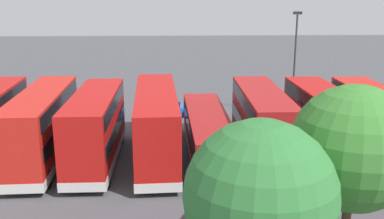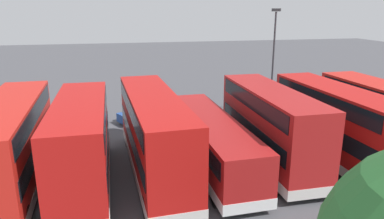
{
  "view_description": "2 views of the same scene",
  "coord_description": "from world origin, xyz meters",
  "px_view_note": "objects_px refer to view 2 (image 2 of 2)",
  "views": [
    {
      "loc": [
        0.34,
        37.39,
        10.91
      ],
      "look_at": [
        -0.92,
        1.93,
        1.25
      ],
      "focal_mm": 41.71,
      "sensor_mm": 36.0,
      "label": 1
    },
    {
      "loc": [
        3.59,
        28.4,
        9.12
      ],
      "look_at": [
        -1.85,
        3.41,
        1.81
      ],
      "focal_mm": 33.44,
      "sensor_mm": 36.0,
      "label": 2
    }
  ],
  "objects_px": {
    "bus_double_decker_third": "(270,124)",
    "bus_double_decker_seventh": "(12,143)",
    "bus_double_decker_second": "(336,123)",
    "bus_double_decker_near_end": "(384,119)",
    "bus_double_decker_fifth": "(154,132)",
    "lamp_post_tall": "(273,55)",
    "waste_bin_yellow": "(78,116)",
    "bus_double_decker_sixth": "(82,142)",
    "car_hatchback_silver": "(144,113)",
    "bus_single_deck_fourth": "(211,140)",
    "car_small_green": "(328,103)"
  },
  "relations": [
    {
      "from": "bus_double_decker_near_end",
      "to": "bus_double_decker_third",
      "type": "distance_m",
      "value": 7.43
    },
    {
      "from": "car_small_green",
      "to": "lamp_post_tall",
      "type": "distance_m",
      "value": 7.07
    },
    {
      "from": "waste_bin_yellow",
      "to": "lamp_post_tall",
      "type": "bearing_deg",
      "value": 176.25
    },
    {
      "from": "bus_double_decker_third",
      "to": "lamp_post_tall",
      "type": "xyz_separation_m",
      "value": [
        -4.61,
        -9.93,
        2.78
      ]
    },
    {
      "from": "bus_double_decker_sixth",
      "to": "bus_double_decker_seventh",
      "type": "distance_m",
      "value": 3.51
    },
    {
      "from": "bus_double_decker_sixth",
      "to": "lamp_post_tall",
      "type": "distance_m",
      "value": 18.75
    },
    {
      "from": "bus_double_decker_second",
      "to": "bus_double_decker_near_end",
      "type": "bearing_deg",
      "value": -179.53
    },
    {
      "from": "bus_double_decker_seventh",
      "to": "lamp_post_tall",
      "type": "bearing_deg",
      "value": -152.05
    },
    {
      "from": "bus_double_decker_near_end",
      "to": "bus_double_decker_seventh",
      "type": "xyz_separation_m",
      "value": [
        21.57,
        -0.48,
        0.0
      ]
    },
    {
      "from": "car_hatchback_silver",
      "to": "bus_double_decker_second",
      "type": "bearing_deg",
      "value": 135.81
    },
    {
      "from": "car_hatchback_silver",
      "to": "waste_bin_yellow",
      "type": "height_order",
      "value": "car_hatchback_silver"
    },
    {
      "from": "car_hatchback_silver",
      "to": "waste_bin_yellow",
      "type": "distance_m",
      "value": 5.5
    },
    {
      "from": "bus_double_decker_fifth",
      "to": "lamp_post_tall",
      "type": "xyz_separation_m",
      "value": [
        -11.48,
        -9.81,
        2.77
      ]
    },
    {
      "from": "bus_double_decker_third",
      "to": "waste_bin_yellow",
      "type": "distance_m",
      "value": 16.41
    },
    {
      "from": "bus_double_decker_third",
      "to": "car_small_green",
      "type": "distance_m",
      "value": 13.9
    },
    {
      "from": "bus_single_deck_fourth",
      "to": "car_small_green",
      "type": "height_order",
      "value": "bus_single_deck_fourth"
    },
    {
      "from": "bus_double_decker_third",
      "to": "bus_double_decker_seventh",
      "type": "xyz_separation_m",
      "value": [
        14.16,
        0.04,
        0.0
      ]
    },
    {
      "from": "bus_double_decker_third",
      "to": "lamp_post_tall",
      "type": "bearing_deg",
      "value": -114.93
    },
    {
      "from": "waste_bin_yellow",
      "to": "bus_double_decker_sixth",
      "type": "bearing_deg",
      "value": 96.48
    },
    {
      "from": "bus_single_deck_fourth",
      "to": "bus_double_decker_fifth",
      "type": "xyz_separation_m",
      "value": [
        3.37,
        0.27,
        0.83
      ]
    },
    {
      "from": "car_small_green",
      "to": "waste_bin_yellow",
      "type": "bearing_deg",
      "value": -4.02
    },
    {
      "from": "car_small_green",
      "to": "bus_double_decker_sixth",
      "type": "bearing_deg",
      "value": 25.81
    },
    {
      "from": "bus_single_deck_fourth",
      "to": "car_small_green",
      "type": "distance_m",
      "value": 16.32
    },
    {
      "from": "car_hatchback_silver",
      "to": "bus_double_decker_seventh",
      "type": "bearing_deg",
      "value": 52.66
    },
    {
      "from": "bus_double_decker_third",
      "to": "bus_double_decker_fifth",
      "type": "relative_size",
      "value": 0.85
    },
    {
      "from": "car_hatchback_silver",
      "to": "waste_bin_yellow",
      "type": "xyz_separation_m",
      "value": [
        5.37,
        -1.19,
        -0.22
      ]
    },
    {
      "from": "bus_single_deck_fourth",
      "to": "waste_bin_yellow",
      "type": "relative_size",
      "value": 12.69
    },
    {
      "from": "bus_single_deck_fourth",
      "to": "bus_double_decker_sixth",
      "type": "relative_size",
      "value": 1.18
    },
    {
      "from": "bus_double_decker_third",
      "to": "lamp_post_tall",
      "type": "distance_m",
      "value": 11.29
    },
    {
      "from": "car_hatchback_silver",
      "to": "bus_single_deck_fourth",
      "type": "bearing_deg",
      "value": 108.34
    },
    {
      "from": "bus_double_decker_fifth",
      "to": "lamp_post_tall",
      "type": "height_order",
      "value": "lamp_post_tall"
    },
    {
      "from": "bus_double_decker_near_end",
      "to": "bus_double_decker_second",
      "type": "bearing_deg",
      "value": 0.47
    },
    {
      "from": "bus_double_decker_fifth",
      "to": "bus_double_decker_sixth",
      "type": "xyz_separation_m",
      "value": [
        3.82,
        0.67,
        -0.0
      ]
    },
    {
      "from": "bus_double_decker_sixth",
      "to": "waste_bin_yellow",
      "type": "height_order",
      "value": "bus_double_decker_sixth"
    },
    {
      "from": "bus_double_decker_near_end",
      "to": "bus_double_decker_third",
      "type": "relative_size",
      "value": 1.01
    },
    {
      "from": "car_small_green",
      "to": "bus_double_decker_near_end",
      "type": "bearing_deg",
      "value": 75.3
    },
    {
      "from": "bus_double_decker_second",
      "to": "bus_double_decker_seventh",
      "type": "xyz_separation_m",
      "value": [
        18.19,
        -0.51,
        0.0
      ]
    },
    {
      "from": "bus_double_decker_seventh",
      "to": "car_small_green",
      "type": "relative_size",
      "value": 2.65
    },
    {
      "from": "bus_double_decker_sixth",
      "to": "lamp_post_tall",
      "type": "height_order",
      "value": "lamp_post_tall"
    },
    {
      "from": "bus_double_decker_second",
      "to": "waste_bin_yellow",
      "type": "relative_size",
      "value": 11.36
    },
    {
      "from": "car_hatchback_silver",
      "to": "bus_double_decker_sixth",
      "type": "bearing_deg",
      "value": 68.67
    },
    {
      "from": "car_hatchback_silver",
      "to": "car_small_green",
      "type": "xyz_separation_m",
      "value": [
        -16.66,
        0.36,
        -0.0
      ]
    },
    {
      "from": "bus_double_decker_third",
      "to": "car_hatchback_silver",
      "type": "bearing_deg",
      "value": -55.97
    },
    {
      "from": "lamp_post_tall",
      "to": "bus_single_deck_fourth",
      "type": "bearing_deg",
      "value": 49.64
    },
    {
      "from": "waste_bin_yellow",
      "to": "bus_double_decker_near_end",
      "type": "bearing_deg",
      "value": 149.29
    },
    {
      "from": "bus_double_decker_sixth",
      "to": "car_small_green",
      "type": "height_order",
      "value": "bus_double_decker_sixth"
    },
    {
      "from": "bus_double_decker_third",
      "to": "bus_double_decker_sixth",
      "type": "height_order",
      "value": "same"
    },
    {
      "from": "bus_double_decker_second",
      "to": "lamp_post_tall",
      "type": "distance_m",
      "value": 10.85
    },
    {
      "from": "bus_double_decker_near_end",
      "to": "bus_double_decker_seventh",
      "type": "relative_size",
      "value": 0.9
    },
    {
      "from": "bus_single_deck_fourth",
      "to": "car_hatchback_silver",
      "type": "bearing_deg",
      "value": -71.66
    }
  ]
}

